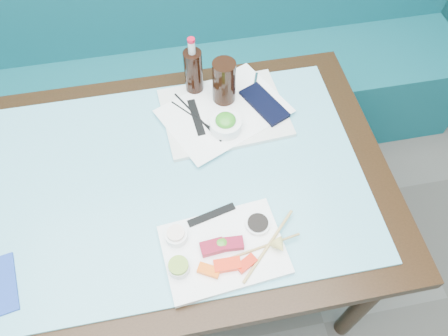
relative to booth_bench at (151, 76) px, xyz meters
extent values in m
cube|color=#0E525C|center=(0.00, -0.07, -0.15)|extent=(3.00, 0.55, 0.45)
cube|color=black|center=(0.00, -0.84, 0.36)|extent=(1.40, 0.90, 0.04)
cylinder|color=black|center=(0.62, -1.21, -0.02)|extent=(0.06, 0.06, 0.71)
cylinder|color=black|center=(-0.62, -0.47, -0.02)|extent=(0.06, 0.06, 0.71)
cylinder|color=black|center=(0.62, -0.47, -0.02)|extent=(0.06, 0.06, 0.71)
cube|color=#62B2C5|center=(0.00, -0.84, 0.38)|extent=(1.22, 0.76, 0.01)
cube|color=white|center=(0.15, -1.09, 0.39)|extent=(0.34, 0.26, 0.02)
cube|color=#FF5B0A|center=(0.10, -1.15, 0.41)|extent=(0.06, 0.05, 0.01)
cube|color=#F92709|center=(0.15, -1.14, 0.41)|extent=(0.07, 0.04, 0.02)
cube|color=red|center=(0.20, -1.15, 0.41)|extent=(0.06, 0.05, 0.01)
cube|color=maroon|center=(0.12, -1.09, 0.41)|extent=(0.07, 0.04, 0.02)
cube|color=maroon|center=(0.17, -1.09, 0.41)|extent=(0.06, 0.04, 0.02)
ellipsoid|color=#3B891F|center=(0.14, -1.08, 0.41)|extent=(0.05, 0.05, 0.02)
cylinder|color=silver|center=(0.02, -1.13, 0.41)|extent=(0.08, 0.08, 0.02)
cylinder|color=#79A234|center=(0.02, -1.13, 0.43)|extent=(0.06, 0.06, 0.01)
cylinder|color=white|center=(0.03, -1.04, 0.41)|extent=(0.07, 0.07, 0.03)
cylinder|color=#FBE0CE|center=(0.03, -1.04, 0.43)|extent=(0.05, 0.05, 0.01)
cylinder|color=white|center=(0.25, -1.04, 0.41)|extent=(0.08, 0.08, 0.01)
cylinder|color=black|center=(0.25, -1.04, 0.42)|extent=(0.07, 0.07, 0.01)
cone|color=#DECF69|center=(0.29, -1.12, 0.42)|extent=(0.05, 0.05, 0.04)
cube|color=black|center=(0.13, -0.99, 0.40)|extent=(0.14, 0.05, 0.00)
cylinder|color=#A4884D|center=(0.26, -1.11, 0.40)|extent=(0.20, 0.04, 0.01)
cylinder|color=tan|center=(0.27, -1.11, 0.40)|extent=(0.18, 0.18, 0.01)
cube|color=silver|center=(0.24, -0.62, 0.39)|extent=(0.42, 0.32, 0.01)
cube|color=white|center=(0.24, -0.62, 0.40)|extent=(0.47, 0.41, 0.00)
cylinder|color=white|center=(0.23, -0.69, 0.42)|extent=(0.11, 0.11, 0.04)
ellipsoid|color=#309121|center=(0.23, -0.69, 0.44)|extent=(0.08, 0.08, 0.03)
cylinder|color=black|center=(0.25, -0.56, 0.48)|extent=(0.10, 0.10, 0.16)
cube|color=black|center=(0.37, -0.62, 0.41)|extent=(0.15, 0.19, 0.01)
cylinder|color=silver|center=(0.37, -0.51, 0.40)|extent=(0.04, 0.08, 0.01)
cylinder|color=black|center=(0.14, -0.63, 0.40)|extent=(0.14, 0.16, 0.01)
cylinder|color=black|center=(0.15, -0.63, 0.40)|extent=(0.12, 0.23, 0.01)
cube|color=black|center=(0.14, -0.63, 0.40)|extent=(0.04, 0.16, 0.00)
cylinder|color=black|center=(0.16, -0.50, 0.47)|extent=(0.07, 0.07, 0.17)
cylinder|color=silver|center=(0.16, -0.50, 0.58)|extent=(0.03, 0.03, 0.04)
cylinder|color=red|center=(0.16, -0.50, 0.61)|extent=(0.03, 0.03, 0.01)
camera|label=1|loc=(0.06, -1.55, 1.50)|focal=35.00mm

